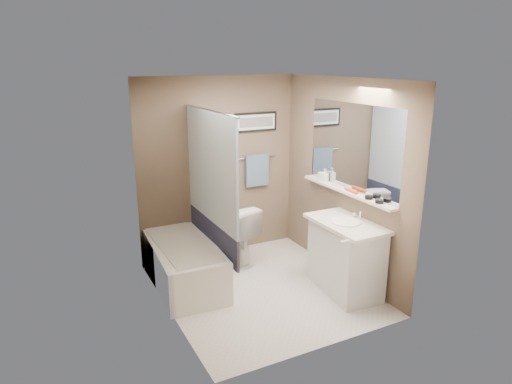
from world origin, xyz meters
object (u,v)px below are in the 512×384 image
toilet (230,234)px  vanity (345,258)px  soap_bottle (325,175)px  hair_brush_front (351,190)px  glass_jar (321,176)px  bathtub (184,263)px  candle_bowl_near (379,201)px  candle_bowl_far (369,197)px

toilet → vanity: size_ratio=0.88×
toilet → soap_bottle: size_ratio=4.85×
hair_brush_front → glass_jar: 0.62m
vanity → glass_jar: 1.13m
glass_jar → bathtub: bearing=173.2°
candle_bowl_near → glass_jar: bearing=90.0°
candle_bowl_far → soap_bottle: bearing=90.0°
bathtub → toilet: 0.80m
bathtub → candle_bowl_near: candle_bowl_near is taller
candle_bowl_near → candle_bowl_far: size_ratio=1.00×
toilet → glass_jar: bearing=141.0°
bathtub → candle_bowl_near: size_ratio=16.67×
toilet → bathtub: bearing=7.1°
vanity → hair_brush_front: bearing=51.3°
toilet → candle_bowl_far: 1.91m
toilet → glass_jar: size_ratio=7.96×
candle_bowl_near → candle_bowl_far: (0.00, 0.17, 0.00)m
vanity → glass_jar: (0.19, 0.81, 0.77)m
soap_bottle → toilet: bearing=151.2°
bathtub → glass_jar: glass_jar is taller
toilet → candle_bowl_near: 2.03m
glass_jar → soap_bottle: soap_bottle is taller
vanity → candle_bowl_far: candle_bowl_far is taller
vanity → candle_bowl_near: size_ratio=10.00×
bathtub → glass_jar: bearing=-3.3°
vanity → glass_jar: bearing=82.6°
candle_bowl_near → hair_brush_front: (0.00, 0.47, 0.00)m
hair_brush_front → soap_bottle: soap_bottle is taller
hair_brush_front → soap_bottle: 0.54m
bathtub → candle_bowl_far: size_ratio=16.67×
hair_brush_front → glass_jar: (0.00, 0.62, 0.03)m
bathtub → hair_brush_front: size_ratio=6.82×
bathtub → candle_bowl_near: (1.79, -1.30, 0.89)m
candle_bowl_near → hair_brush_front: bearing=90.0°
soap_bottle → bathtub: bearing=170.7°
candle_bowl_far → glass_jar: glass_jar is taller
bathtub → hair_brush_front: (1.79, -0.83, 0.89)m
glass_jar → soap_bottle: (0.00, -0.08, 0.03)m
candle_bowl_far → soap_bottle: soap_bottle is taller
bathtub → candle_bowl_far: candle_bowl_far is taller
hair_brush_front → toilet: bearing=133.3°
hair_brush_front → candle_bowl_near: bearing=-90.0°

